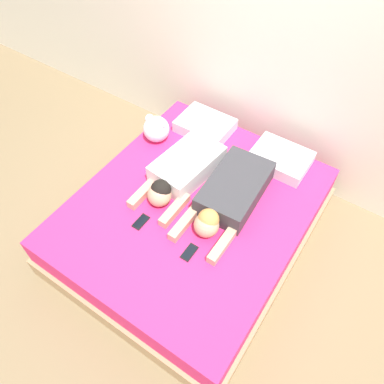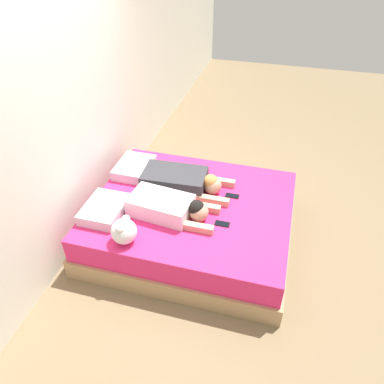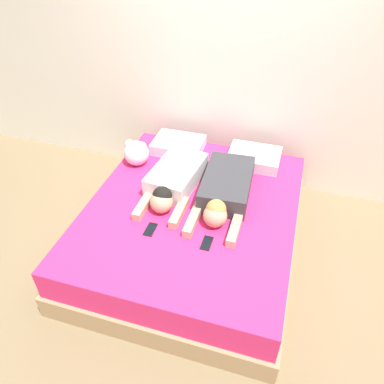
# 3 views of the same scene
# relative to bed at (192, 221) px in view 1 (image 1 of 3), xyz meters

# --- Properties ---
(ground_plane) EXTENTS (12.00, 12.00, 0.00)m
(ground_plane) POSITION_rel_bed_xyz_m (0.00, 0.00, -0.24)
(ground_plane) COLOR #7F6B4C
(wall_back) EXTENTS (12.00, 0.06, 2.60)m
(wall_back) POSITION_rel_bed_xyz_m (0.00, 1.19, 1.06)
(wall_back) COLOR silver
(wall_back) RESTS_ON ground_plane
(bed) EXTENTS (1.78, 2.09, 0.48)m
(bed) POSITION_rel_bed_xyz_m (0.00, 0.00, 0.00)
(bed) COLOR tan
(bed) RESTS_ON ground_plane
(pillow_head_left) EXTENTS (0.49, 0.37, 0.11)m
(pillow_head_left) POSITION_rel_bed_xyz_m (-0.39, 0.80, 0.30)
(pillow_head_left) COLOR silver
(pillow_head_left) RESTS_ON bed
(pillow_head_right) EXTENTS (0.49, 0.37, 0.11)m
(pillow_head_right) POSITION_rel_bed_xyz_m (0.39, 0.80, 0.30)
(pillow_head_right) COLOR silver
(pillow_head_right) RESTS_ON bed
(person_left) EXTENTS (0.43, 0.90, 0.22)m
(person_left) POSITION_rel_bed_xyz_m (-0.22, 0.16, 0.34)
(person_left) COLOR silver
(person_left) RESTS_ON bed
(person_right) EXTENTS (0.44, 0.99, 0.22)m
(person_right) POSITION_rel_bed_xyz_m (0.24, 0.17, 0.34)
(person_right) COLOR #333338
(person_right) RESTS_ON bed
(cell_phone_left) EXTENTS (0.07, 0.14, 0.01)m
(cell_phone_left) POSITION_rel_bed_xyz_m (-0.23, -0.37, 0.25)
(cell_phone_left) COLOR black
(cell_phone_left) RESTS_ON bed
(cell_phone_right) EXTENTS (0.07, 0.14, 0.01)m
(cell_phone_right) POSITION_rel_bed_xyz_m (0.23, -0.38, 0.25)
(cell_phone_right) COLOR black
(cell_phone_right) RESTS_ON bed
(plush_toy) EXTENTS (0.24, 0.24, 0.25)m
(plush_toy) POSITION_rel_bed_xyz_m (-0.69, 0.45, 0.37)
(plush_toy) COLOR white
(plush_toy) RESTS_ON bed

